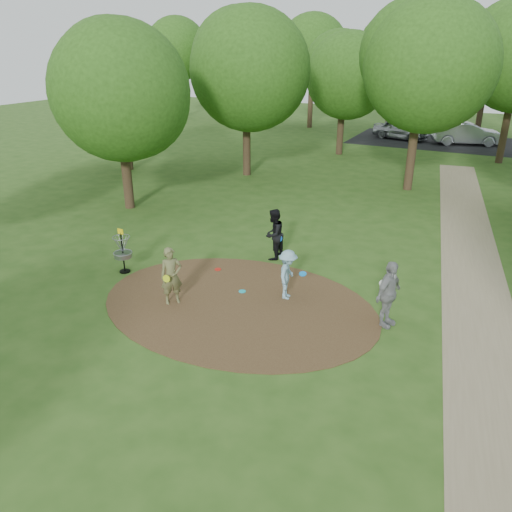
% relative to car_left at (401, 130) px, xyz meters
% --- Properties ---
extents(ground, '(100.00, 100.00, 0.00)m').
position_rel_car_left_xyz_m(ground, '(1.45, -29.69, -0.74)').
color(ground, '#2D5119').
rests_on(ground, ground).
extents(dirt_clearing, '(8.40, 8.40, 0.02)m').
position_rel_car_left_xyz_m(dirt_clearing, '(1.45, -29.69, -0.73)').
color(dirt_clearing, '#47301C').
rests_on(dirt_clearing, ground).
extents(footpath, '(7.55, 39.89, 0.01)m').
position_rel_car_left_xyz_m(footpath, '(7.95, -27.69, -0.73)').
color(footpath, '#8C7A5B').
rests_on(footpath, ground).
extents(parking_lot, '(14.00, 8.00, 0.01)m').
position_rel_car_left_xyz_m(parking_lot, '(3.45, 0.31, -0.73)').
color(parking_lot, black).
rests_on(parking_lot, ground).
extents(player_observer_with_disc, '(0.74, 0.75, 1.75)m').
position_rel_car_left_xyz_m(player_observer_with_disc, '(-0.32, -30.45, 0.14)').
color(player_observer_with_disc, '#65663B').
rests_on(player_observer_with_disc, ground).
extents(player_throwing_with_disc, '(0.99, 1.09, 1.55)m').
position_rel_car_left_xyz_m(player_throwing_with_disc, '(2.58, -28.65, 0.04)').
color(player_throwing_with_disc, '#84B2C5').
rests_on(player_throwing_with_disc, ground).
extents(player_walking_with_disc, '(0.76, 0.94, 1.83)m').
position_rel_car_left_xyz_m(player_walking_with_disc, '(0.95, -26.11, 0.18)').
color(player_walking_with_disc, black).
rests_on(player_walking_with_disc, ground).
extents(player_waiting_with_disc, '(0.78, 1.19, 1.89)m').
position_rel_car_left_xyz_m(player_waiting_with_disc, '(5.61, -28.89, 0.21)').
color(player_waiting_with_disc, gray).
rests_on(player_waiting_with_disc, ground).
extents(disc_ground_cyan, '(0.22, 0.22, 0.02)m').
position_rel_car_left_xyz_m(disc_ground_cyan, '(1.19, -28.93, -0.71)').
color(disc_ground_cyan, '#1ABED1').
rests_on(disc_ground_cyan, dirt_clearing).
extents(disc_ground_red, '(0.22, 0.22, 0.02)m').
position_rel_car_left_xyz_m(disc_ground_red, '(-0.31, -27.87, -0.71)').
color(disc_ground_red, red).
rests_on(disc_ground_red, dirt_clearing).
extents(car_left, '(4.63, 2.77, 1.48)m').
position_rel_car_left_xyz_m(car_left, '(0.00, 0.00, 0.00)').
color(car_left, '#989B9F').
rests_on(car_left, ground).
extents(car_right, '(5.27, 3.15, 1.64)m').
position_rel_car_left_xyz_m(car_right, '(4.93, -0.13, 0.08)').
color(car_right, '#A3A5AA').
rests_on(car_right, ground).
extents(disc_golf_basket, '(0.63, 0.63, 1.54)m').
position_rel_car_left_xyz_m(disc_golf_basket, '(-3.05, -29.39, 0.14)').
color(disc_golf_basket, black).
rests_on(disc_golf_basket, ground).
extents(tree_ring, '(36.99, 45.76, 9.39)m').
position_rel_car_left_xyz_m(tree_ring, '(2.08, -20.16, 4.58)').
color(tree_ring, '#332316').
rests_on(tree_ring, ground).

